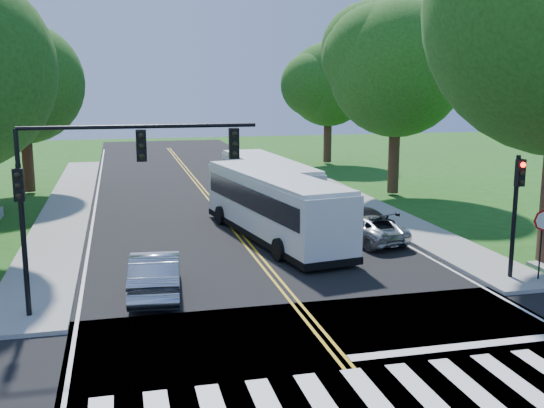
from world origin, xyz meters
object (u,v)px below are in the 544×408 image
object	(u,v)px
signal_nw	(103,174)
signal_ne	(517,200)
dark_sedan	(351,220)
hatchback	(155,273)
bus_lead	(273,205)
suv	(366,229)
bus_follow	(267,184)

from	to	relation	value
signal_nw	signal_ne	xyz separation A→B (m)	(14.06, 0.01, -1.41)
signal_nw	dark_sedan	world-z (taller)	signal_nw
hatchback	dark_sedan	xyz separation A→B (m)	(9.44, 6.65, -0.07)
signal_ne	dark_sedan	bearing A→B (deg)	111.01
signal_nw	bus_lead	distance (m)	11.24
signal_ne	suv	size ratio (longest dim) A/B	1.01
hatchback	suv	world-z (taller)	hatchback
signal_nw	suv	distance (m)	13.45
suv	signal_ne	bearing A→B (deg)	100.33
bus_follow	suv	xyz separation A→B (m)	(2.77, -7.51, -0.94)
hatchback	suv	xyz separation A→B (m)	(9.59, 5.15, -0.15)
signal_nw	suv	world-z (taller)	signal_nw
signal_ne	dark_sedan	distance (m)	8.94
signal_ne	bus_follow	world-z (taller)	signal_ne
signal_nw	suv	size ratio (longest dim) A/B	1.64
dark_sedan	hatchback	bearing A→B (deg)	13.90
signal_nw	bus_lead	bearing A→B (deg)	48.45
signal_nw	signal_ne	bearing A→B (deg)	0.05
bus_follow	suv	size ratio (longest dim) A/B	2.63
hatchback	bus_follow	bearing A→B (deg)	-113.21
signal_nw	hatchback	bearing A→B (deg)	43.53
signal_nw	suv	bearing A→B (deg)	30.69
signal_nw	bus_follow	distance (m)	16.62
bus_lead	suv	size ratio (longest dim) A/B	2.72
signal_ne	bus_lead	distance (m)	10.72
bus_lead	suv	distance (m)	4.29
dark_sedan	signal_nw	bearing A→B (deg)	15.18
suv	bus_follow	bearing A→B (deg)	-83.61
dark_sedan	bus_follow	bearing A→B (deg)	-87.70
hatchback	signal_ne	bearing A→B (deg)	178.63
signal_nw	dark_sedan	xyz separation A→B (m)	(10.95, 8.08, -3.68)
suv	dark_sedan	distance (m)	1.50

